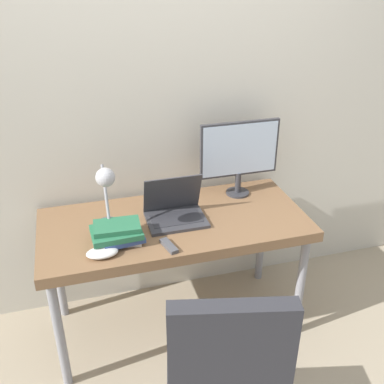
{
  "coord_description": "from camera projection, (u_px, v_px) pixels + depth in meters",
  "views": [
    {
      "loc": [
        -0.49,
        -1.73,
        2.05
      ],
      "look_at": [
        0.09,
        0.3,
        0.93
      ],
      "focal_mm": 42.0,
      "sensor_mm": 36.0,
      "label": 1
    }
  ],
  "objects": [
    {
      "name": "book_stack",
      "position": [
        118.0,
        233.0,
        2.27
      ],
      "size": [
        0.27,
        0.22,
        0.1
      ],
      "color": "silver",
      "rests_on": "desk"
    },
    {
      "name": "game_controller",
      "position": [
        102.0,
        253.0,
        2.18
      ],
      "size": [
        0.16,
        0.1,
        0.04
      ],
      "color": "white",
      "rests_on": "desk"
    },
    {
      "name": "monitor",
      "position": [
        239.0,
        152.0,
        2.64
      ],
      "size": [
        0.48,
        0.14,
        0.46
      ],
      "color": "#333338",
      "rests_on": "desk"
    },
    {
      "name": "laptop",
      "position": [
        175.0,
        211.0,
        2.47
      ],
      "size": [
        0.32,
        0.25,
        0.25
      ],
      "color": "#38383D",
      "rests_on": "desk"
    },
    {
      "name": "desk_lamp",
      "position": [
        106.0,
        187.0,
        2.21
      ],
      "size": [
        0.1,
        0.26,
        0.4
      ],
      "color": "#4C4C51",
      "rests_on": "desk"
    },
    {
      "name": "wall_back",
      "position": [
        156.0,
        104.0,
        2.57
      ],
      "size": [
        8.0,
        0.05,
        2.6
      ],
      "color": "beige",
      "rests_on": "ground_plane"
    },
    {
      "name": "tv_remote",
      "position": [
        169.0,
        246.0,
        2.25
      ],
      "size": [
        0.07,
        0.14,
        0.02
      ],
      "color": "#4C4C51",
      "rests_on": "desk"
    },
    {
      "name": "desk",
      "position": [
        175.0,
        231.0,
        2.52
      ],
      "size": [
        1.47,
        0.67,
        0.75
      ],
      "color": "brown",
      "rests_on": "ground_plane"
    },
    {
      "name": "ground_plane",
      "position": [
        191.0,
        363.0,
        2.55
      ],
      "size": [
        12.0,
        12.0,
        0.0
      ],
      "primitive_type": "plane",
      "color": "tan"
    }
  ]
}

